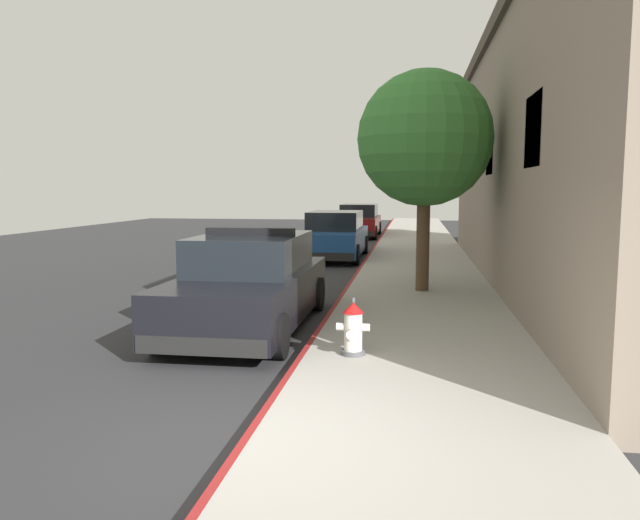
{
  "coord_description": "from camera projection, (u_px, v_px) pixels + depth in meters",
  "views": [
    {
      "loc": [
        1.39,
        -5.2,
        2.34
      ],
      "look_at": [
        -0.33,
        6.07,
        1.0
      ],
      "focal_mm": 34.57,
      "sensor_mm": 36.0,
      "label": 1
    }
  ],
  "objects": [
    {
      "name": "ground_plane",
      "position": [
        187.0,
        282.0,
        16.07
      ],
      "size": [
        28.67,
        60.0,
        0.2
      ],
      "primitive_type": "cube",
      "color": "#2B2B2D"
    },
    {
      "name": "street_tree",
      "position": [
        425.0,
        139.0,
        12.84
      ],
      "size": [
        2.83,
        2.83,
        4.63
      ],
      "color": "brown",
      "rests_on": "sidewalk_pavement"
    },
    {
      "name": "fire_hydrant",
      "position": [
        353.0,
        329.0,
        8.06
      ],
      "size": [
        0.44,
        0.4,
        0.76
      ],
      "color": "#4C4C51",
      "rests_on": "sidewalk_pavement"
    },
    {
      "name": "storefront_building",
      "position": [
        606.0,
        155.0,
        14.16
      ],
      "size": [
        5.44,
        19.43,
        6.17
      ],
      "color": "gray",
      "rests_on": "ground"
    },
    {
      "name": "sidewalk_pavement",
      "position": [
        420.0,
        280.0,
        15.16
      ],
      "size": [
        3.13,
        60.0,
        0.15
      ],
      "primitive_type": "cube",
      "color": "#9E9991",
      "rests_on": "ground"
    },
    {
      "name": "police_cruiser",
      "position": [
        250.0,
        284.0,
        10.21
      ],
      "size": [
        1.94,
        4.84,
        1.68
      ],
      "color": "black",
      "rests_on": "ground"
    },
    {
      "name": "parked_car_silver_ahead",
      "position": [
        335.0,
        236.0,
        20.48
      ],
      "size": [
        1.94,
        4.84,
        1.56
      ],
      "color": "navy",
      "rests_on": "ground"
    },
    {
      "name": "parked_car_dark_far",
      "position": [
        359.0,
        221.0,
        29.62
      ],
      "size": [
        1.94,
        4.84,
        1.56
      ],
      "color": "maroon",
      "rests_on": "ground"
    },
    {
      "name": "curb_painted_edge",
      "position": [
        355.0,
        279.0,
        15.4
      ],
      "size": [
        0.08,
        60.0,
        0.15
      ],
      "primitive_type": "cube",
      "color": "maroon",
      "rests_on": "ground"
    }
  ]
}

